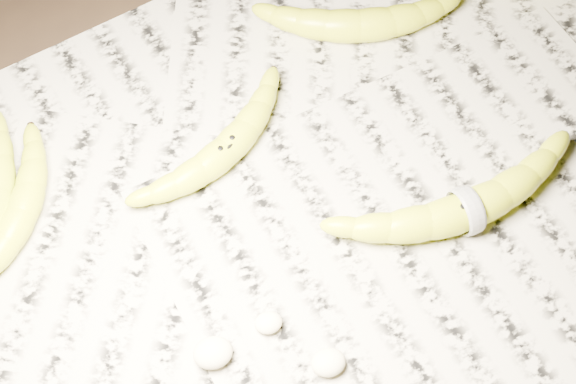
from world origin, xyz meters
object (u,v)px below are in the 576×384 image
object	(u,v)px
banana_center	(226,148)
banana_taped	(467,209)
banana_left_b	(20,213)
banana_upper_a	(359,23)

from	to	relation	value
banana_center	banana_taped	bearing A→B (deg)	-65.43
banana_left_b	banana_taped	xyz separation A→B (m)	(0.43, -0.12, 0.00)
banana_left_b	banana_upper_a	distance (m)	0.43
banana_left_b	banana_center	distance (m)	0.22
banana_left_b	banana_taped	distance (m)	0.45
banana_taped	banana_upper_a	world-z (taller)	banana_taped
banana_left_b	banana_center	world-z (taller)	banana_center
banana_upper_a	banana_center	bearing A→B (deg)	-135.09
banana_left_b	banana_center	bearing A→B (deg)	-56.57
banana_upper_a	banana_left_b	bearing A→B (deg)	-149.00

